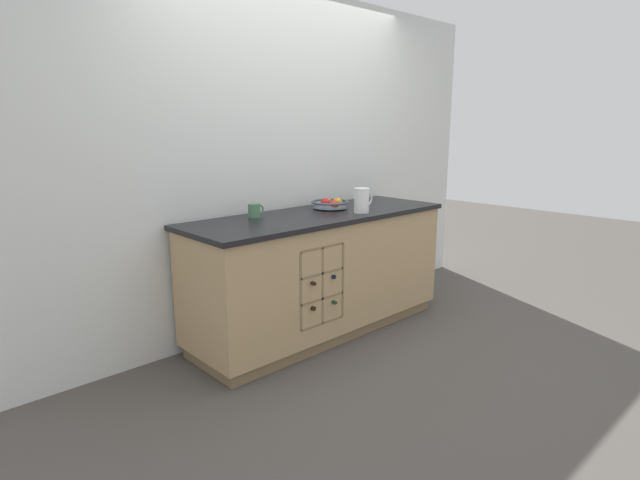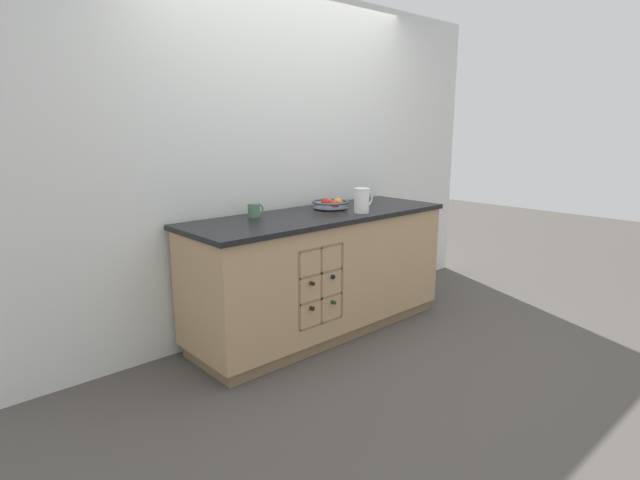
% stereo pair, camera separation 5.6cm
% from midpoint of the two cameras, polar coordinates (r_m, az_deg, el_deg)
% --- Properties ---
extents(ground_plane, '(14.00, 14.00, 0.00)m').
position_cam_midpoint_polar(ground_plane, '(3.93, 0.41, -10.24)').
color(ground_plane, '#4C4742').
extents(back_wall, '(4.46, 0.06, 2.55)m').
position_cam_midpoint_polar(back_wall, '(3.93, -3.53, 8.94)').
color(back_wall, silver).
rests_on(back_wall, ground_plane).
extents(kitchen_island, '(2.10, 0.71, 0.92)m').
position_cam_midpoint_polar(kitchen_island, '(3.77, 0.42, -3.73)').
color(kitchen_island, olive).
rests_on(kitchen_island, ground_plane).
extents(fruit_bowl, '(0.29, 0.29, 0.09)m').
position_cam_midpoint_polar(fruit_bowl, '(3.87, 1.63, 4.19)').
color(fruit_bowl, '#4C5666').
rests_on(fruit_bowl, kitchen_island).
extents(white_pitcher, '(0.18, 0.12, 0.18)m').
position_cam_midpoint_polar(white_pitcher, '(3.70, 5.26, 4.60)').
color(white_pitcher, white).
rests_on(white_pitcher, kitchen_island).
extents(ceramic_mug, '(0.12, 0.09, 0.10)m').
position_cam_midpoint_polar(ceramic_mug, '(3.53, -7.06, 3.39)').
color(ceramic_mug, '#4C7A56').
rests_on(ceramic_mug, kitchen_island).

